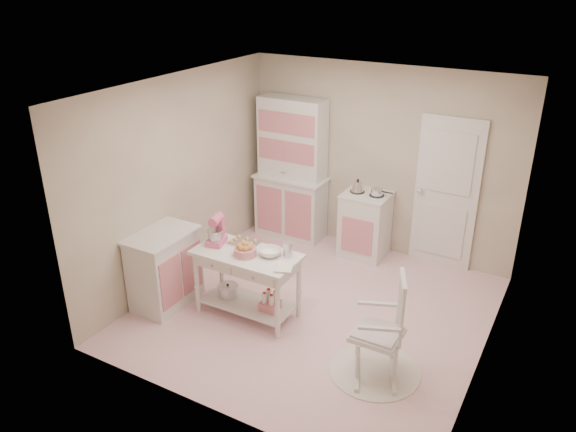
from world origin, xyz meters
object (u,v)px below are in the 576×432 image
object	(u,v)px
stand_mixer	(216,231)
hutch	(291,169)
bread_basket	(245,252)
base_cabinet	(165,269)
stove	(365,224)
rocking_chair	(378,325)
work_table	(247,284)

from	to	relation	value
stand_mixer	hutch	bearing A→B (deg)	81.85
bread_basket	base_cabinet	bearing A→B (deg)	-167.41
stove	bread_basket	distance (m)	2.21
hutch	rocking_chair	world-z (taller)	hutch
hutch	stand_mixer	size ratio (longest dim) A/B	6.12
stand_mixer	base_cabinet	bearing A→B (deg)	-165.39
rocking_chair	stand_mixer	distance (m)	2.14
rocking_chair	bread_basket	world-z (taller)	rocking_chair
hutch	bread_basket	xyz separation A→B (m)	(0.61, -2.15, -0.19)
hutch	base_cabinet	bearing A→B (deg)	-99.30
work_table	bread_basket	world-z (taller)	bread_basket
bread_basket	rocking_chair	bearing A→B (deg)	-6.47
stand_mixer	bread_basket	world-z (taller)	stand_mixer
rocking_chair	work_table	distance (m)	1.69
rocking_chair	bread_basket	xyz separation A→B (m)	(-1.65, 0.19, 0.30)
stove	stand_mixer	distance (m)	2.33
base_cabinet	bread_basket	world-z (taller)	base_cabinet
base_cabinet	work_table	bearing A→B (deg)	15.58
stove	rocking_chair	bearing A→B (deg)	-65.08
stand_mixer	bread_basket	distance (m)	0.46
hutch	stove	xyz separation A→B (m)	(1.20, -0.05, -0.58)
base_cabinet	work_table	size ratio (longest dim) A/B	0.77
bread_basket	stove	bearing A→B (deg)	74.40
rocking_chair	stand_mixer	bearing A→B (deg)	150.45
stove	stand_mixer	bearing A→B (deg)	-116.85
base_cabinet	rocking_chair	distance (m)	2.65
rocking_chair	stand_mixer	world-z (taller)	stand_mixer
base_cabinet	stand_mixer	world-z (taller)	stand_mixer
hutch	stand_mixer	bearing A→B (deg)	-85.18
base_cabinet	stove	bearing A→B (deg)	55.60
hutch	base_cabinet	world-z (taller)	hutch
hutch	stove	bearing A→B (deg)	-2.39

